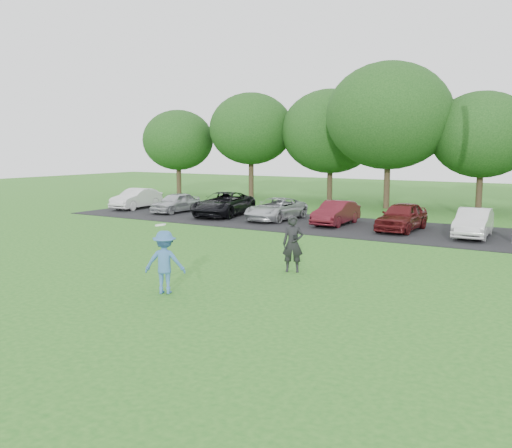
{
  "coord_description": "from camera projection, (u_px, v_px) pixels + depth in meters",
  "views": [
    {
      "loc": [
        9.31,
        -11.51,
        3.73
      ],
      "look_at": [
        0.0,
        3.5,
        1.3
      ],
      "focal_mm": 40.0,
      "sensor_mm": 36.0,
      "label": 1
    }
  ],
  "objects": [
    {
      "name": "ground",
      "position": [
        186.0,
        288.0,
        15.06
      ],
      "size": [
        100.0,
        100.0,
        0.0
      ],
      "primitive_type": "plane",
      "color": "#24651C",
      "rests_on": "ground"
    },
    {
      "name": "frisbee_player",
      "position": [
        165.0,
        262.0,
        14.43
      ],
      "size": [
        1.2,
        1.02,
        1.82
      ],
      "color": "#3B69A7",
      "rests_on": "ground"
    },
    {
      "name": "parked_cars",
      "position": [
        353.0,
        214.0,
        26.33
      ],
      "size": [
        30.34,
        4.79,
        1.25
      ],
      "color": "silver",
      "rests_on": "parking_lot"
    },
    {
      "name": "camera_bystander",
      "position": [
        293.0,
        244.0,
        16.88
      ],
      "size": [
        0.73,
        0.63,
        1.69
      ],
      "color": "black",
      "rests_on": "ground"
    },
    {
      "name": "tree_row",
      "position": [
        455.0,
        125.0,
        32.76
      ],
      "size": [
        42.39,
        9.85,
        8.64
      ],
      "color": "#38281C",
      "rests_on": "ground"
    },
    {
      "name": "parking_lot",
      "position": [
        366.0,
        228.0,
        26.0
      ],
      "size": [
        32.0,
        6.5,
        0.03
      ],
      "primitive_type": "cube",
      "color": "black",
      "rests_on": "ground"
    }
  ]
}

